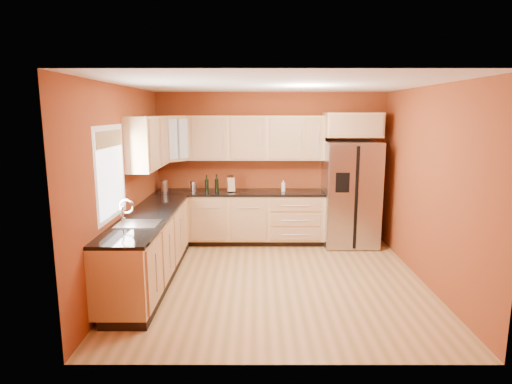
{
  "coord_description": "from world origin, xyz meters",
  "views": [
    {
      "loc": [
        -0.25,
        -5.52,
        2.25
      ],
      "look_at": [
        -0.26,
        0.9,
        1.06
      ],
      "focal_mm": 30.0,
      "sensor_mm": 36.0,
      "label": 1
    }
  ],
  "objects_px": {
    "knife_block": "(231,185)",
    "canister_left": "(164,186)",
    "refrigerator": "(350,194)",
    "soap_dispenser": "(283,186)",
    "wine_bottle_a": "(207,183)"
  },
  "relations": [
    {
      "from": "refrigerator",
      "to": "wine_bottle_a",
      "type": "height_order",
      "value": "refrigerator"
    },
    {
      "from": "knife_block",
      "to": "canister_left",
      "type": "bearing_deg",
      "value": 161.47
    },
    {
      "from": "refrigerator",
      "to": "soap_dispenser",
      "type": "height_order",
      "value": "refrigerator"
    },
    {
      "from": "refrigerator",
      "to": "knife_block",
      "type": "bearing_deg",
      "value": 178.89
    },
    {
      "from": "wine_bottle_a",
      "to": "soap_dispenser",
      "type": "relative_size",
      "value": 1.57
    },
    {
      "from": "refrigerator",
      "to": "wine_bottle_a",
      "type": "bearing_deg",
      "value": -179.81
    },
    {
      "from": "canister_left",
      "to": "knife_block",
      "type": "relative_size",
      "value": 0.8
    },
    {
      "from": "wine_bottle_a",
      "to": "knife_block",
      "type": "xyz_separation_m",
      "value": [
        0.4,
        0.05,
        -0.03
      ]
    },
    {
      "from": "wine_bottle_a",
      "to": "soap_dispenser",
      "type": "distance_m",
      "value": 1.3
    },
    {
      "from": "soap_dispenser",
      "to": "canister_left",
      "type": "bearing_deg",
      "value": 179.26
    },
    {
      "from": "refrigerator",
      "to": "canister_left",
      "type": "relative_size",
      "value": 9.3
    },
    {
      "from": "knife_block",
      "to": "soap_dispenser",
      "type": "distance_m",
      "value": 0.9
    },
    {
      "from": "refrigerator",
      "to": "canister_left",
      "type": "distance_m",
      "value": 3.19
    },
    {
      "from": "refrigerator",
      "to": "soap_dispenser",
      "type": "relative_size",
      "value": 9.41
    },
    {
      "from": "canister_left",
      "to": "knife_block",
      "type": "distance_m",
      "value": 1.15
    }
  ]
}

